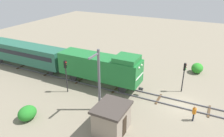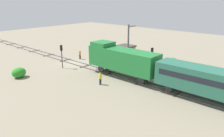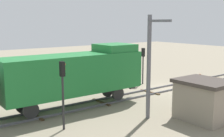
# 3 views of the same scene
# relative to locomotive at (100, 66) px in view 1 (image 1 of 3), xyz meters

# --- Properties ---
(ground_plane) EXTENTS (100.86, 100.86, 0.00)m
(ground_plane) POSITION_rel_locomotive_xyz_m (0.00, -10.68, -2.77)
(ground_plane) COLOR gray
(railway_track) EXTENTS (2.40, 67.24, 0.16)m
(railway_track) POSITION_rel_locomotive_xyz_m (0.00, -10.68, -2.70)
(railway_track) COLOR #595960
(railway_track) RESTS_ON ground
(locomotive) EXTENTS (2.90, 11.60, 4.60)m
(locomotive) POSITION_rel_locomotive_xyz_m (0.00, 0.00, 0.00)
(locomotive) COLOR #1E7233
(locomotive) RESTS_ON railway_track
(passenger_car_leading) EXTENTS (2.84, 14.00, 3.66)m
(passenger_car_leading) POSITION_rel_locomotive_xyz_m (0.00, 13.34, -0.25)
(passenger_car_leading) COLOR #26604C
(passenger_car_leading) RESTS_ON railway_track
(traffic_signal_near) EXTENTS (0.32, 0.34, 3.86)m
(traffic_signal_near) POSITION_rel_locomotive_xyz_m (3.20, -9.96, -0.08)
(traffic_signal_near) COLOR #262628
(traffic_signal_near) RESTS_ON ground
(traffic_signal_mid) EXTENTS (0.32, 0.34, 4.23)m
(traffic_signal_mid) POSITION_rel_locomotive_xyz_m (-3.40, 2.90, 0.16)
(traffic_signal_mid) COLOR #262628
(traffic_signal_mid) RESTS_ON ground
(worker_near_track) EXTENTS (0.38, 0.38, 1.70)m
(worker_near_track) POSITION_rel_locomotive_xyz_m (-2.40, -12.13, -1.78)
(worker_near_track) COLOR #262B38
(worker_near_track) RESTS_ON ground
(worker_by_signal) EXTENTS (0.38, 0.38, 1.70)m
(worker_by_signal) POSITION_rel_locomotive_xyz_m (4.20, -0.15, -1.78)
(worker_by_signal) COLOR #262B38
(worker_by_signal) RESTS_ON ground
(catenary_mast) EXTENTS (1.94, 0.28, 7.01)m
(catenary_mast) POSITION_rel_locomotive_xyz_m (-5.07, -2.69, 0.97)
(catenary_mast) COLOR #595960
(catenary_mast) RESTS_ON ground
(relay_hut) EXTENTS (3.50, 2.90, 2.74)m
(relay_hut) POSITION_rel_locomotive_xyz_m (-7.50, -5.42, -1.38)
(relay_hut) COLOR gray
(relay_hut) RESTS_ON ground
(bush_near) EXTENTS (2.04, 1.67, 1.48)m
(bush_near) POSITION_rel_locomotive_xyz_m (10.11, -10.92, -2.03)
(bush_near) COLOR #298A26
(bush_near) RESTS_ON ground
(bush_mid) EXTENTS (2.02, 1.66, 1.47)m
(bush_mid) POSITION_rel_locomotive_xyz_m (-9.81, 3.06, -2.04)
(bush_mid) COLOR #247C26
(bush_mid) RESTS_ON ground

